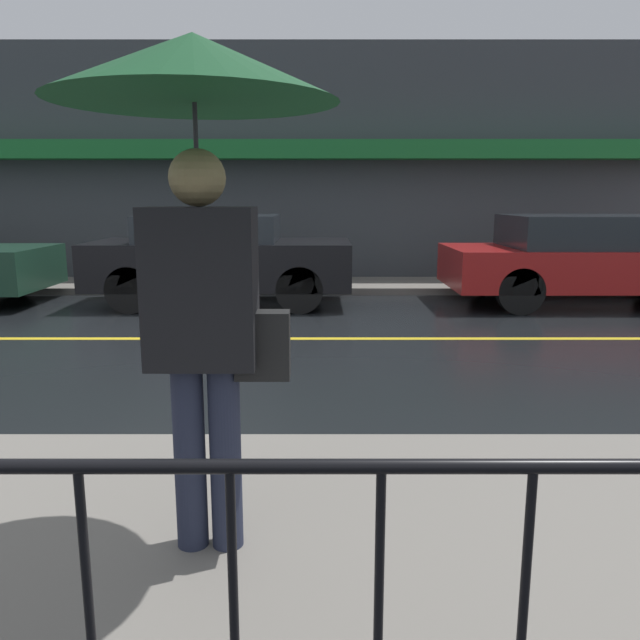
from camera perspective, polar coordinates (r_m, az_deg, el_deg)
The scene contains 7 objects.
ground_plane at distance 7.88m, azimuth -13.36°, elevation -1.70°, with size 80.00×80.00×0.00m, color black.
sidewalk_far at distance 12.01m, azimuth -8.80°, elevation 3.14°, with size 28.00×1.64×0.12m.
lane_marking at distance 7.88m, azimuth -13.36°, elevation -1.67°, with size 25.20×0.12×0.01m.
building_storefront at distance 12.84m, azimuth -8.47°, elevation 13.87°, with size 28.00×0.85×4.64m.
pedestrian at distance 2.71m, azimuth -11.35°, elevation 15.50°, with size 1.19×1.19×2.24m.
car_black at distance 10.16m, azimuth -9.33°, elevation 5.62°, with size 4.09×1.77×1.43m.
car_red at distance 10.94m, azimuth 23.50°, elevation 5.19°, with size 4.71×1.95×1.43m.
Camera 1 is at (1.80, -7.48, 1.72)m, focal length 35.00 mm.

